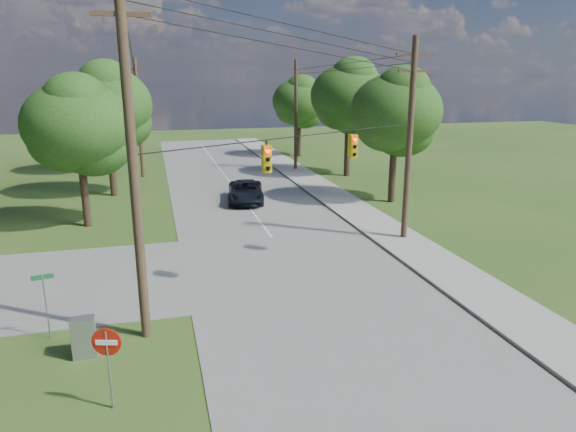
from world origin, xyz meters
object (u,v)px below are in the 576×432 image
object	(u,v)px
pole_sw	(132,154)
control_cabinet	(84,337)
do_not_enter_sign	(107,351)
pole_ne	(410,138)
car_main_north	(246,192)
pole_north_w	(139,118)
pole_north_e	(296,115)

from	to	relation	value
pole_sw	control_cabinet	distance (m)	5.94
pole_sw	do_not_enter_sign	bearing A→B (deg)	-102.35
pole_sw	pole_ne	xyz separation A→B (m)	(13.50, 7.60, -0.76)
pole_ne	car_main_north	world-z (taller)	pole_ne
pole_sw	pole_ne	bearing A→B (deg)	29.38
do_not_enter_sign	pole_north_w	bearing A→B (deg)	105.56
pole_ne	pole_north_e	size ratio (longest dim) A/B	1.05
pole_ne	do_not_enter_sign	xyz separation A→B (m)	(-14.35, -11.48, -3.75)
pole_north_w	control_cabinet	size ratio (longest dim) A/B	7.64
pole_ne	control_cabinet	xyz separation A→B (m)	(-15.36, -8.50, -4.81)
pole_sw	pole_north_w	size ratio (longest dim) A/B	1.20
pole_sw	pole_north_w	world-z (taller)	pole_sw
pole_ne	pole_north_e	distance (m)	22.00
pole_ne	do_not_enter_sign	bearing A→B (deg)	-141.33
pole_north_e	do_not_enter_sign	xyz separation A→B (m)	(-14.35, -33.48, -3.42)
control_cabinet	do_not_enter_sign	xyz separation A→B (m)	(1.01, -2.99, 1.06)
pole_sw	control_cabinet	size ratio (longest dim) A/B	9.16
car_main_north	do_not_enter_sign	world-z (taller)	do_not_enter_sign
pole_north_w	pole_sw	bearing A→B (deg)	-89.23
pole_ne	pole_north_w	xyz separation A→B (m)	(-13.90, 22.00, -0.34)
pole_north_w	do_not_enter_sign	distance (m)	33.66
pole_sw	control_cabinet	bearing A→B (deg)	-154.24
pole_north_w	control_cabinet	distance (m)	30.86
control_cabinet	do_not_enter_sign	bearing A→B (deg)	-74.09
pole_north_e	do_not_enter_sign	size ratio (longest dim) A/B	4.26
car_main_north	control_cabinet	size ratio (longest dim) A/B	3.97
pole_north_e	car_main_north	bearing A→B (deg)	-120.67
pole_north_e	control_cabinet	size ratio (longest dim) A/B	7.64
car_main_north	do_not_enter_sign	size ratio (longest dim) A/B	2.21
pole_north_e	control_cabinet	xyz separation A→B (m)	(-15.36, -30.50, -4.48)
pole_north_w	pole_ne	bearing A→B (deg)	-57.71
pole_north_e	pole_north_w	distance (m)	13.90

